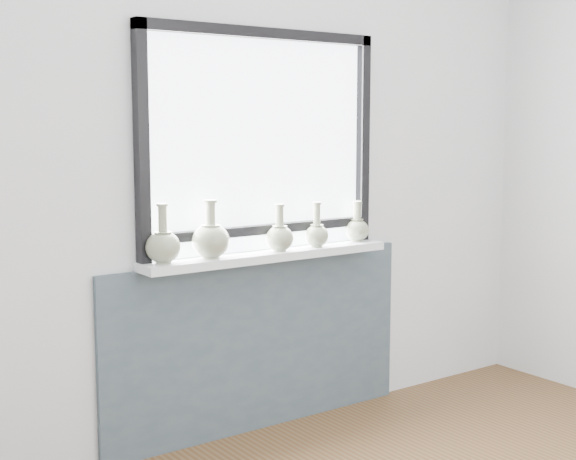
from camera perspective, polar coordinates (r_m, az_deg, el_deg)
back_wall at (r=3.87m, az=-2.24°, el=4.52°), size 3.60×0.02×2.60m
apron_panel at (r=3.99m, az=-1.94°, el=-8.07°), size 1.70×0.03×0.86m
windowsill at (r=3.84m, az=-1.39°, el=-1.82°), size 1.32×0.18×0.04m
window at (r=3.84m, az=-1.95°, el=6.61°), size 1.30×0.06×1.05m
vase_a at (r=3.54m, az=-8.87°, el=-1.05°), size 0.15×0.15×0.26m
vase_b at (r=3.64m, az=-5.51°, el=-0.64°), size 0.17×0.17×0.27m
vase_c at (r=3.83m, az=-0.59°, el=-0.45°), size 0.13×0.13×0.23m
vase_d at (r=3.96m, az=2.06°, el=-0.25°), size 0.12×0.12×0.22m
vase_e at (r=4.17m, az=4.93°, el=0.13°), size 0.12×0.12×0.21m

